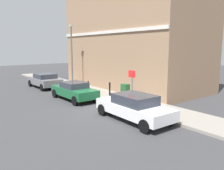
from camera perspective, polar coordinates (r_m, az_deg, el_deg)
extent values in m
plane|color=#38383A|center=(14.39, -0.82, -5.80)|extent=(80.00, 80.00, 0.00)
cube|color=gray|center=(20.29, -6.64, -1.14)|extent=(2.54, 30.00, 0.15)
cube|color=#937256|center=(21.86, 5.29, 11.25)|extent=(6.68, 13.80, 8.96)
cube|color=silver|center=(19.74, -2.09, 13.14)|extent=(0.12, 13.80, 0.24)
cube|color=silver|center=(11.96, 5.52, -6.04)|extent=(1.89, 4.52, 0.56)
cube|color=#2D333D|center=(11.77, 5.80, -3.65)|extent=(1.63, 2.15, 0.53)
cylinder|color=black|center=(12.81, -2.47, -6.25)|extent=(0.23, 0.64, 0.64)
cylinder|color=black|center=(13.80, 3.42, -5.10)|extent=(0.23, 0.64, 0.64)
cylinder|color=black|center=(10.31, 8.33, -10.29)|extent=(0.23, 0.64, 0.64)
cylinder|color=black|center=(11.52, 14.41, -8.36)|extent=(0.23, 0.64, 0.64)
cube|color=#195933|center=(16.70, -9.55, -1.64)|extent=(1.75, 4.22, 0.58)
cube|color=#2D333D|center=(16.59, -9.54, 0.01)|extent=(1.51, 1.83, 0.44)
cylinder|color=black|center=(17.77, -14.19, -2.08)|extent=(0.23, 0.64, 0.64)
cylinder|color=black|center=(18.47, -9.71, -1.49)|extent=(0.23, 0.64, 0.64)
cylinder|color=black|center=(15.06, -9.29, -3.97)|extent=(0.23, 0.64, 0.64)
cylinder|color=black|center=(15.87, -4.28, -3.18)|extent=(0.23, 0.64, 0.64)
cube|color=slate|center=(22.36, -16.62, 0.94)|extent=(1.90, 4.16, 0.61)
cube|color=#2D333D|center=(22.17, -16.54, 2.19)|extent=(1.65, 1.99, 0.44)
cylinder|color=black|center=(23.51, -19.93, 0.42)|extent=(0.23, 0.64, 0.64)
cylinder|color=black|center=(24.11, -16.03, 0.83)|extent=(0.23, 0.64, 0.64)
cylinder|color=black|center=(20.70, -17.22, -0.61)|extent=(0.23, 0.64, 0.64)
cylinder|color=black|center=(21.38, -12.89, -0.11)|extent=(0.23, 0.64, 0.64)
cube|color=#1E4C28|center=(15.66, 3.35, -1.83)|extent=(0.40, 0.55, 1.15)
cube|color=#333333|center=(15.77, 3.33, -3.74)|extent=(0.46, 0.61, 0.08)
cylinder|color=black|center=(17.19, -0.58, -1.13)|extent=(0.12, 0.12, 0.95)
sphere|color=black|center=(17.11, -0.58, 0.50)|extent=(0.14, 0.14, 0.14)
cylinder|color=black|center=(17.92, -6.01, -0.75)|extent=(0.12, 0.12, 0.95)
sphere|color=black|center=(17.84, -6.04, 0.81)|extent=(0.14, 0.14, 0.14)
cylinder|color=#59595B|center=(13.91, 5.06, -0.87)|extent=(0.08, 0.08, 2.30)
cube|color=white|center=(13.77, 5.05, 2.81)|extent=(0.03, 0.56, 0.40)
cube|color=red|center=(13.76, 5.01, 2.80)|extent=(0.01, 0.60, 0.44)
cylinder|color=#59595B|center=(21.67, -10.12, 6.97)|extent=(0.14, 0.14, 5.50)
cube|color=#A5A599|center=(21.74, -10.34, 14.55)|extent=(0.20, 0.44, 0.20)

